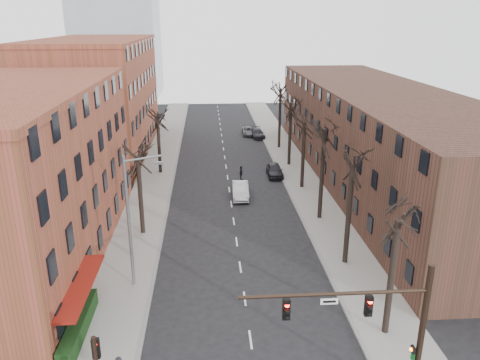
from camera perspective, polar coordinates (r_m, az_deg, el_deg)
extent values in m
cube|color=gray|center=(55.36, -9.98, 1.21)|extent=(4.00, 90.00, 0.15)
cube|color=gray|center=(55.96, 6.54, 1.58)|extent=(4.00, 90.00, 0.15)
cube|color=brown|center=(36.91, -25.96, 0.08)|extent=(12.00, 26.00, 12.00)
cube|color=brown|center=(63.75, -16.83, 9.45)|extent=(12.00, 28.00, 14.00)
cube|color=#482921|center=(52.13, 16.46, 5.22)|extent=(12.00, 50.00, 10.00)
cube|color=maroon|center=(29.75, -18.25, -16.40)|extent=(1.20, 7.00, 0.15)
cube|color=#163311|center=(28.62, -19.06, -16.47)|extent=(0.80, 6.00, 1.00)
cylinder|color=black|center=(22.97, 21.19, -17.50)|extent=(0.28, 0.28, 7.20)
cylinder|color=black|center=(20.32, 11.46, -13.46)|extent=(8.00, 0.16, 0.16)
cube|color=black|center=(21.10, 15.40, -14.58)|extent=(0.32, 0.22, 0.95)
cube|color=black|center=(20.28, 5.67, -15.42)|extent=(0.32, 0.22, 0.95)
cube|color=silver|center=(20.46, 10.83, -14.33)|extent=(0.75, 0.04, 0.28)
cube|color=black|center=(23.21, 20.34, -18.80)|extent=(0.12, 0.30, 0.30)
cube|color=black|center=(21.73, -17.16, -19.01)|extent=(0.32, 0.22, 0.95)
cylinder|color=slate|center=(30.50, -13.37, -5.25)|extent=(0.20, 0.20, 9.00)
cylinder|color=slate|center=(28.86, -11.86, 2.57)|extent=(2.39, 0.12, 0.46)
cube|color=slate|center=(28.83, -9.85, 2.06)|extent=(0.50, 0.22, 0.14)
imported|color=#B9BDC1|center=(46.23, 0.05, -1.25)|extent=(1.67, 4.47, 1.46)
imported|color=black|center=(52.59, 4.24, 1.22)|extent=(1.71, 4.18, 1.42)
imported|color=#212129|center=(69.95, 2.15, 5.72)|extent=(2.07, 4.49, 1.27)
imported|color=#4F5256|center=(71.53, 1.11, 5.99)|extent=(1.98, 4.24, 1.18)
imported|color=black|center=(51.16, 0.14, 0.86)|extent=(0.47, 0.96, 1.59)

